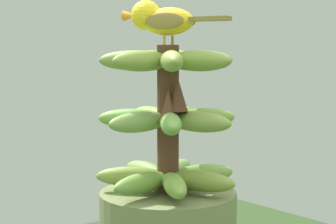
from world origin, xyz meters
TOP-DOWN VIEW (x-y plane):
  - banana_bunch at (-0.00, -0.00)m, footprint 0.28×0.28m
  - perched_bird at (-0.01, 0.01)m, footprint 0.10×0.21m

SIDE VIEW (x-z plane):
  - banana_bunch at x=0.00m, z-range 1.39..1.67m
  - perched_bird at x=-0.01m, z-range 1.68..1.76m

